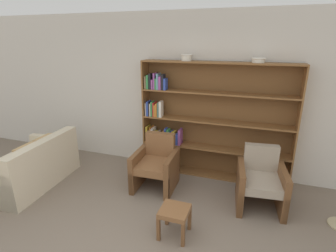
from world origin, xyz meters
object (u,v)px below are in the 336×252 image
(bookshelf, at_px, (203,122))
(footstool, at_px, (175,214))
(bowl_cream, at_px, (186,57))
(couch, at_px, (30,168))
(bowl_brass, at_px, (258,60))
(armchair_cushioned, at_px, (261,181))
(armchair_leather, at_px, (156,165))

(bookshelf, distance_m, footstool, 1.80)
(bowl_cream, height_order, couch, bowl_cream)
(bowl_brass, height_order, couch, bowl_brass)
(bowl_brass, height_order, armchair_cushioned, bowl_brass)
(armchair_cushioned, height_order, footstool, armchair_cushioned)
(couch, bearing_deg, armchair_leather, -76.54)
(armchair_cushioned, bearing_deg, bowl_cream, -33.39)
(bowl_cream, distance_m, armchair_cushioned, 2.20)
(armchair_leather, bearing_deg, bookshelf, -133.14)
(bowl_brass, bearing_deg, armchair_leather, -154.54)
(bowl_cream, bearing_deg, armchair_cushioned, -26.85)
(armchair_leather, height_order, armchair_cushioned, same)
(bookshelf, xyz_separation_m, bowl_cream, (-0.30, -0.03, 1.07))
(bowl_brass, xyz_separation_m, armchair_cushioned, (0.21, -0.66, -1.63))
(bowl_cream, xyz_separation_m, footstool, (0.34, -1.66, -1.72))
(armchair_cushioned, xyz_separation_m, footstool, (-0.97, -0.99, -0.08))
(bookshelf, bearing_deg, footstool, -88.71)
(bookshelf, relative_size, couch, 1.63)
(couch, bearing_deg, bookshelf, -66.87)
(footstool, bearing_deg, couch, 171.58)
(armchair_leather, height_order, footstool, armchair_leather)
(bookshelf, bearing_deg, bowl_brass, -1.81)
(bowl_brass, relative_size, couch, 0.13)
(armchair_cushioned, distance_m, footstool, 1.39)
(bowl_brass, bearing_deg, footstool, -114.69)
(armchair_cushioned, bearing_deg, bowl_brass, -79.21)
(armchair_leather, bearing_deg, armchair_cushioned, 177.51)
(bowl_cream, relative_size, bowl_brass, 0.91)
(couch, height_order, armchair_leather, armchair_leather)
(bowl_brass, relative_size, armchair_leather, 0.24)
(bowl_brass, height_order, footstool, bowl_brass)
(armchair_leather, xyz_separation_m, footstool, (0.63, -0.99, -0.08))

